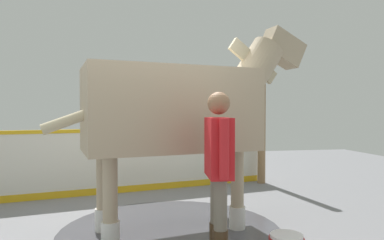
{
  "coord_description": "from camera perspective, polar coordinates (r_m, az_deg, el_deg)",
  "views": [
    {
      "loc": [
        0.22,
        4.02,
        1.47
      ],
      "look_at": [
        -0.48,
        0.25,
        1.37
      ],
      "focal_mm": 32.5,
      "sensor_mm": 36.0,
      "label": 1
    }
  ],
  "objects": [
    {
      "name": "wet_patch",
      "position": [
        4.51,
        -3.49,
        -17.49
      ],
      "size": [
        2.73,
        2.73,
        0.0
      ],
      "primitive_type": "cylinder",
      "color": "#4C4C54",
      "rests_on": "ground"
    },
    {
      "name": "ground_plane",
      "position": [
        4.28,
        -7.39,
        -18.71
      ],
      "size": [
        16.0,
        16.0,
        0.02
      ],
      "primitive_type": "cube",
      "color": "gray"
    },
    {
      "name": "handler",
      "position": [
        3.45,
        4.38,
        -7.11
      ],
      "size": [
        0.26,
        0.67,
        1.66
      ],
      "rotation": [
        0.0,
        0.0,
        -0.09
      ],
      "color": "#47331E",
      "rests_on": "ground"
    },
    {
      "name": "roof_post_near",
      "position": [
        7.2,
        11.36,
        0.85
      ],
      "size": [
        0.16,
        0.16,
        2.79
      ],
      "primitive_type": "cylinder",
      "color": "olive",
      "rests_on": "ground"
    },
    {
      "name": "horse",
      "position": [
        4.31,
        -1.99,
        1.6
      ],
      "size": [
        3.41,
        1.38,
        2.62
      ],
      "rotation": [
        0.0,
        0.0,
        -2.94
      ],
      "color": "tan",
      "rests_on": "ground"
    },
    {
      "name": "barrier_wall",
      "position": [
        6.46,
        -9.81,
        -6.85
      ],
      "size": [
        5.21,
        1.14,
        1.16
      ],
      "color": "silver",
      "rests_on": "ground"
    }
  ]
}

